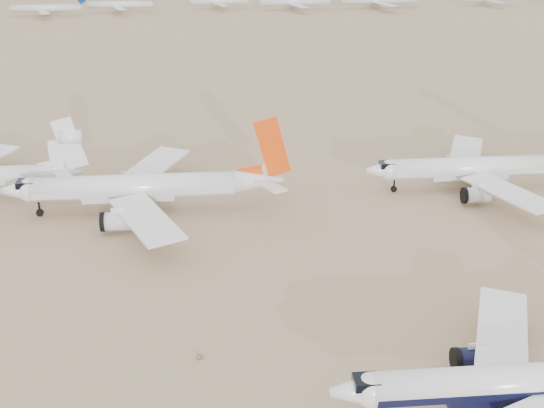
# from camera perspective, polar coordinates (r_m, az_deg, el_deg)

# --- Properties ---
(main_airliner) EXTENTS (50.57, 49.40, 17.85)m
(main_airliner) POSITION_cam_1_polar(r_m,az_deg,el_deg) (102.48, 19.37, -12.51)
(main_airliner) COLOR white
(main_airliner) RESTS_ON ground
(row2_gold_tail) EXTENTS (50.13, 49.02, 17.85)m
(row2_gold_tail) POSITION_cam_1_polar(r_m,az_deg,el_deg) (172.62, 15.61, 2.65)
(row2_gold_tail) COLOR white
(row2_gold_tail) RESTS_ON ground
(row2_orange_tail) EXTENTS (55.19, 53.99, 19.69)m
(row2_orange_tail) POSITION_cam_1_polar(r_m,az_deg,el_deg) (155.99, -9.46, 1.26)
(row2_orange_tail) COLOR white
(row2_orange_tail) RESTS_ON ground
(distant_storage_row) EXTENTS (571.60, 64.64, 16.00)m
(distant_storage_row) POSITION_cam_1_polar(r_m,az_deg,el_deg) (430.80, 3.12, 15.07)
(distant_storage_row) COLOR silver
(distant_storage_row) RESTS_ON ground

